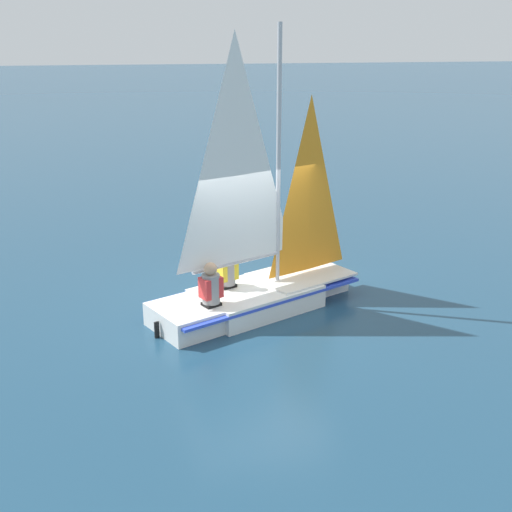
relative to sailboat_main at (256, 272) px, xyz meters
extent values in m
plane|color=navy|center=(0.00, 0.00, -0.70)|extent=(260.00, 260.00, 0.00)
cube|color=white|center=(0.00, 0.00, -0.50)|extent=(2.50, 2.07, 0.40)
cube|color=white|center=(1.41, 0.56, -0.50)|extent=(1.11, 1.04, 0.40)
cube|color=white|center=(-1.41, -0.56, -0.50)|extent=(1.27, 1.42, 0.40)
cube|color=blue|center=(0.00, 0.00, -0.37)|extent=(4.06, 2.70, 0.05)
cube|color=silver|center=(0.99, 0.40, -0.28)|extent=(2.10, 1.83, 0.04)
cylinder|color=#B7B7BC|center=(0.45, 0.18, 1.96)|extent=(0.08, 0.08, 4.51)
cylinder|color=#B7B7BC|center=(-0.38, -0.15, 0.27)|extent=(1.70, 0.73, 0.07)
pyramid|color=white|center=(-0.38, -0.15, 2.20)|extent=(1.60, 0.68, 3.79)
pyramid|color=orange|center=(1.13, 0.45, 1.42)|extent=(1.24, 0.53, 3.23)
cube|color=black|center=(-1.88, -0.75, -0.56)|extent=(0.09, 0.06, 0.28)
cube|color=black|center=(-0.49, 0.17, -0.47)|extent=(0.35, 0.33, 0.45)
cylinder|color=gray|center=(-0.49, 0.17, 0.00)|extent=(0.39, 0.39, 0.50)
cube|color=yellow|center=(-0.49, 0.17, 0.03)|extent=(0.41, 0.37, 0.35)
sphere|color=brown|center=(-0.49, 0.17, 0.35)|extent=(0.22, 0.22, 0.22)
cylinder|color=black|center=(-0.49, 0.17, 0.43)|extent=(0.27, 0.27, 0.06)
cube|color=black|center=(-0.94, -0.59, -0.47)|extent=(0.35, 0.33, 0.45)
cylinder|color=gray|center=(-0.94, -0.59, 0.00)|extent=(0.39, 0.39, 0.50)
cube|color=red|center=(-0.94, -0.59, 0.03)|extent=(0.41, 0.37, 0.35)
sphere|color=tan|center=(-0.94, -0.59, 0.35)|extent=(0.22, 0.22, 0.22)
camera|label=1|loc=(-2.82, -10.37, 3.91)|focal=45.00mm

